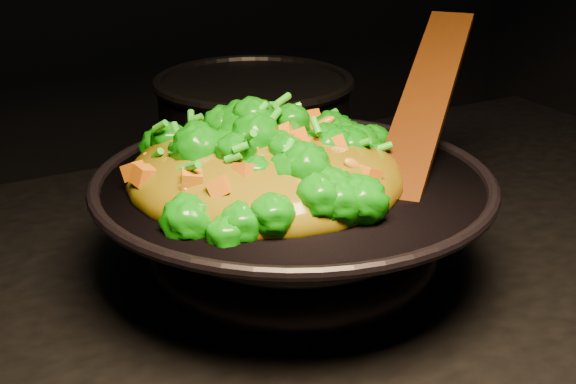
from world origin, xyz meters
TOP-DOWN VIEW (x-y plane):
  - wok at (-0.02, 0.08)m, footprint 0.39×0.39m
  - stir_fry at (-0.05, 0.09)m, footprint 0.33×0.33m
  - spatula at (0.13, 0.09)m, footprint 0.24×0.22m
  - back_pot at (0.05, 0.32)m, footprint 0.29×0.29m

SIDE VIEW (x-z plane):
  - wok at x=-0.02m, z-range 0.90..1.00m
  - back_pot at x=0.05m, z-range 0.90..1.03m
  - stir_fry at x=-0.05m, z-range 1.00..1.08m
  - spatula at x=0.13m, z-range 0.99..1.11m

